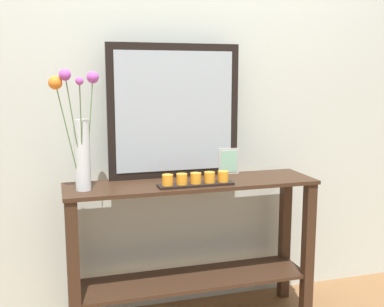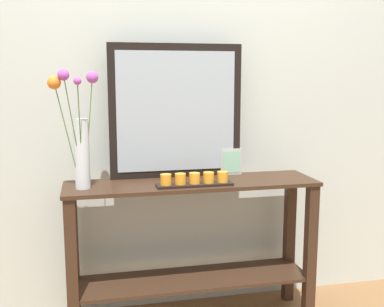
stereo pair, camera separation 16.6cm
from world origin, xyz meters
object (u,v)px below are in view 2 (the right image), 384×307
at_px(picture_frame_small, 231,162).
at_px(candle_tray, 195,180).
at_px(mirror_leaning, 176,111).
at_px(tall_vase_left, 79,136).
at_px(console_table, 192,237).

bearing_deg(picture_frame_small, candle_tray, -139.73).
height_order(mirror_leaning, candle_tray, mirror_leaning).
xyz_separation_m(mirror_leaning, tall_vase_left, (-0.52, -0.18, -0.10)).
bearing_deg(picture_frame_small, console_table, -153.05).
xyz_separation_m(tall_vase_left, picture_frame_small, (0.83, 0.17, -0.19)).
xyz_separation_m(candle_tray, picture_frame_small, (0.26, 0.22, 0.05)).
relative_size(console_table, picture_frame_small, 8.97).
bearing_deg(mirror_leaning, console_table, -68.46).
distance_m(console_table, picture_frame_small, 0.48).
height_order(candle_tray, picture_frame_small, picture_frame_small).
relative_size(console_table, candle_tray, 3.41).
distance_m(tall_vase_left, candle_tray, 0.62).
distance_m(console_table, candle_tray, 0.35).
bearing_deg(console_table, mirror_leaning, 111.54).
bearing_deg(tall_vase_left, console_table, 3.84).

